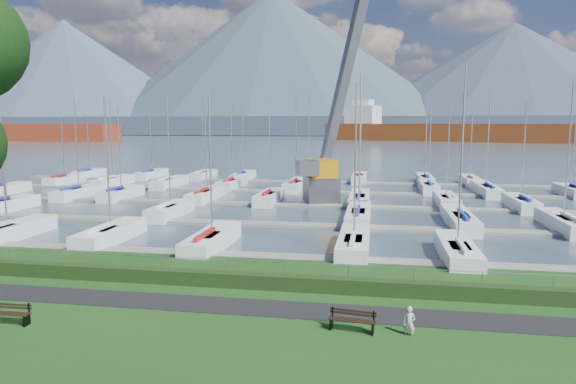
% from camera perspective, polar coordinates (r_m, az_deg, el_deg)
% --- Properties ---
extents(path, '(160.00, 2.00, 0.04)m').
position_cam_1_polar(path, '(22.93, -6.52, -12.45)').
color(path, black).
rests_on(path, grass).
extents(water, '(800.00, 540.00, 0.20)m').
position_cam_1_polar(water, '(283.83, 8.57, 5.94)').
color(water, '#3D4E5A').
extents(hedge, '(80.00, 0.70, 0.70)m').
position_cam_1_polar(hedge, '(25.19, -4.86, -9.74)').
color(hedge, '#1C3212').
rests_on(hedge, grass).
extents(fence, '(80.00, 0.04, 0.04)m').
position_cam_1_polar(fence, '(25.32, -4.65, -7.64)').
color(fence, gray).
rests_on(fence, grass).
extents(foothill, '(900.00, 80.00, 12.00)m').
position_cam_1_polar(foothill, '(353.70, 8.84, 7.30)').
color(foothill, '#3A4556').
rests_on(foothill, water).
extents(mountains, '(1190.00, 360.00, 115.00)m').
position_cam_1_polar(mountains, '(430.02, 10.14, 12.76)').
color(mountains, '#3D475A').
rests_on(mountains, water).
extents(docks, '(90.00, 41.60, 0.25)m').
position_cam_1_polar(docks, '(50.67, 2.69, -1.52)').
color(docks, gray).
rests_on(docks, water).
extents(bench_left, '(1.81, 0.48, 0.85)m').
position_cam_1_polar(bench_left, '(23.52, -28.63, -11.79)').
color(bench_left, black).
rests_on(bench_left, grass).
extents(bench_right, '(1.84, 0.67, 0.85)m').
position_cam_1_polar(bench_right, '(20.28, 7.15, -13.98)').
color(bench_right, black).
rests_on(bench_right, grass).
extents(person, '(0.53, 0.43, 1.25)m').
position_cam_1_polar(person, '(20.21, 13.34, -13.58)').
color(person, silver).
rests_on(person, grass).
extents(crane, '(7.50, 13.00, 22.35)m').
position_cam_1_polar(crane, '(53.10, 4.39, 4.91)').
color(crane, '#525459').
rests_on(crane, water).
extents(cargo_ship_west, '(83.88, 21.02, 21.50)m').
position_cam_1_polar(cargo_ship_west, '(266.92, -27.86, 5.92)').
color(cargo_ship_west, maroon).
rests_on(cargo_ship_west, water).
extents(cargo_ship_mid, '(108.57, 51.73, 21.50)m').
position_cam_1_polar(cargo_ship_mid, '(243.88, 15.77, 6.37)').
color(cargo_ship_mid, brown).
rests_on(cargo_ship_mid, water).
extents(sailboat_fleet, '(75.57, 49.63, 13.52)m').
position_cam_1_polar(sailboat_fleet, '(52.93, 2.26, 5.02)').
color(sailboat_fleet, navy).
rests_on(sailboat_fleet, water).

